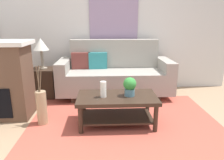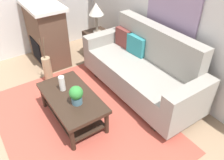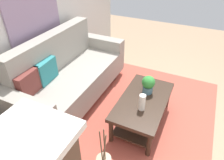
# 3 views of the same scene
# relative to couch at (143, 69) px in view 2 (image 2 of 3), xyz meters

# --- Properties ---
(ground_plane) EXTENTS (8.83, 8.83, 0.00)m
(ground_plane) POSITION_rel_couch_xyz_m (0.07, -1.67, -0.43)
(ground_plane) COLOR #9E7F60
(wall_back) EXTENTS (4.83, 0.10, 2.70)m
(wall_back) POSITION_rel_couch_xyz_m (0.07, 0.54, 0.92)
(wall_back) COLOR silver
(wall_back) RESTS_ON ground_plane
(area_rug) EXTENTS (2.73, 2.06, 0.01)m
(area_rug) POSITION_rel_couch_xyz_m (0.07, -1.17, -0.42)
(area_rug) COLOR #B24C3D
(area_rug) RESTS_ON ground_plane
(couch) EXTENTS (2.14, 0.84, 1.08)m
(couch) POSITION_rel_couch_xyz_m (0.00, 0.00, 0.00)
(couch) COLOR gray
(couch) RESTS_ON ground_plane
(throw_pillow_maroon) EXTENTS (0.37, 0.14, 0.32)m
(throw_pillow_maroon) POSITION_rel_couch_xyz_m (-0.66, 0.13, 0.25)
(throw_pillow_maroon) COLOR brown
(throw_pillow_maroon) RESTS_ON couch
(throw_pillow_teal) EXTENTS (0.37, 0.15, 0.32)m
(throw_pillow_teal) POSITION_rel_couch_xyz_m (-0.33, 0.13, 0.25)
(throw_pillow_teal) COLOR teal
(throw_pillow_teal) RESTS_ON couch
(coffee_table) EXTENTS (1.10, 0.60, 0.43)m
(coffee_table) POSITION_rel_couch_xyz_m (-0.04, -1.23, -0.12)
(coffee_table) COLOR #332319
(coffee_table) RESTS_ON ground_plane
(tabletop_vase) EXTENTS (0.08, 0.08, 0.22)m
(tabletop_vase) POSITION_rel_couch_xyz_m (-0.23, -1.26, 0.11)
(tabletop_vase) COLOR white
(tabletop_vase) RESTS_ON coffee_table
(potted_plant_tabletop) EXTENTS (0.18, 0.18, 0.26)m
(potted_plant_tabletop) POSITION_rel_couch_xyz_m (0.13, -1.22, 0.14)
(potted_plant_tabletop) COLOR slate
(potted_plant_tabletop) RESTS_ON coffee_table
(side_table) EXTENTS (0.44, 0.44, 0.56)m
(side_table) POSITION_rel_couch_xyz_m (-1.37, -0.01, -0.15)
(side_table) COLOR #332319
(side_table) RESTS_ON ground_plane
(table_lamp) EXTENTS (0.28, 0.28, 0.57)m
(table_lamp) POSITION_rel_couch_xyz_m (-1.37, -0.01, 0.56)
(table_lamp) COLOR gray
(table_lamp) RESTS_ON side_table
(fireplace) EXTENTS (1.02, 0.58, 1.16)m
(fireplace) POSITION_rel_couch_xyz_m (-1.80, -0.87, 0.16)
(fireplace) COLOR brown
(fireplace) RESTS_ON ground_plane
(floor_vase) EXTENTS (0.15, 0.15, 0.49)m
(floor_vase) POSITION_rel_couch_xyz_m (-1.10, -1.18, -0.18)
(floor_vase) COLOR tan
(floor_vase) RESTS_ON ground_plane
(floor_vase_branch_a) EXTENTS (0.05, 0.04, 0.36)m
(floor_vase_branch_a) POSITION_rel_couch_xyz_m (-1.08, -1.18, 0.24)
(floor_vase_branch_a) COLOR brown
(floor_vase_branch_a) RESTS_ON floor_vase
(floor_vase_branch_b) EXTENTS (0.04, 0.05, 0.36)m
(floor_vase_branch_b) POSITION_rel_couch_xyz_m (-1.11, -1.16, 0.24)
(floor_vase_branch_b) COLOR brown
(floor_vase_branch_b) RESTS_ON floor_vase
(floor_vase_branch_c) EXTENTS (0.02, 0.05, 0.36)m
(floor_vase_branch_c) POSITION_rel_couch_xyz_m (-1.11, -1.20, 0.24)
(floor_vase_branch_c) COLOR brown
(floor_vase_branch_c) RESTS_ON floor_vase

